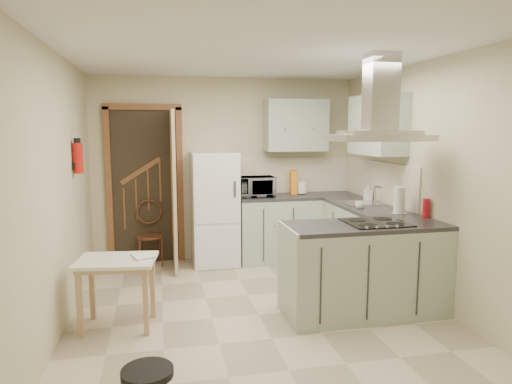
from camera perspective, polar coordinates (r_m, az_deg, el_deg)
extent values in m
plane|color=#BFB295|center=(4.63, 0.31, -15.05)|extent=(4.20, 4.20, 0.00)
plane|color=silver|center=(4.32, 0.34, 17.17)|extent=(4.20, 4.20, 0.00)
plane|color=#C0B994|center=(6.35, -3.78, 2.87)|extent=(3.60, 0.00, 3.60)
plane|color=#C0B994|center=(4.29, -23.87, -0.21)|extent=(0.00, 4.20, 4.20)
plane|color=#C0B994|center=(5.00, 20.89, 1.02)|extent=(0.00, 4.20, 4.20)
cube|color=brown|center=(6.28, -13.70, 0.77)|extent=(1.10, 0.12, 2.10)
cube|color=white|center=(6.10, -5.19, -2.09)|extent=(0.60, 0.60, 1.50)
cube|color=#9EB2A0|center=(6.31, 2.64, -4.50)|extent=(1.08, 0.60, 0.90)
cube|color=#9EB2A0|center=(5.97, 12.17, -5.39)|extent=(0.60, 1.95, 0.90)
cube|color=beige|center=(6.56, 4.57, 2.15)|extent=(1.68, 0.02, 0.50)
cube|color=#9EB2A0|center=(6.37, 4.98, 8.28)|extent=(0.85, 0.35, 0.70)
cube|color=#9EB2A0|center=(5.62, 14.92, 8.10)|extent=(0.35, 0.90, 0.70)
cube|color=#9EB2A0|center=(4.63, 13.45, -9.32)|extent=(1.55, 0.65, 0.90)
cube|color=black|center=(4.57, 14.77, -3.71)|extent=(0.58, 0.50, 0.01)
cube|color=silver|center=(4.48, 15.14, 6.55)|extent=(0.90, 0.55, 0.10)
cube|color=silver|center=(5.73, 13.02, -1.34)|extent=(0.45, 0.40, 0.01)
cylinder|color=#B2140F|center=(5.14, -21.36, 3.96)|extent=(0.10, 0.10, 0.32)
cube|color=tan|center=(4.43, -16.89, -11.99)|extent=(0.75, 0.60, 0.64)
cube|color=#431B16|center=(6.23, -13.14, -5.41)|extent=(0.39, 0.39, 0.79)
imported|color=black|center=(6.12, 0.01, 0.67)|extent=(0.49, 0.33, 0.27)
cylinder|color=white|center=(6.37, 5.79, 0.56)|extent=(0.15, 0.15, 0.19)
cube|color=orange|center=(6.45, 4.69, 1.27)|extent=(0.13, 0.23, 0.33)
imported|color=#ACABB8|center=(5.99, 13.82, -0.04)|extent=(0.10, 0.10, 0.20)
cylinder|color=white|center=(5.11, 17.48, -0.95)|extent=(0.13, 0.13, 0.30)
imported|color=silver|center=(5.33, 12.85, -1.61)|extent=(0.13, 0.13, 0.08)
cylinder|color=red|center=(4.98, 20.49, -1.92)|extent=(0.08, 0.08, 0.20)
imported|color=maroon|center=(4.30, -15.12, -7.33)|extent=(0.23, 0.27, 0.10)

